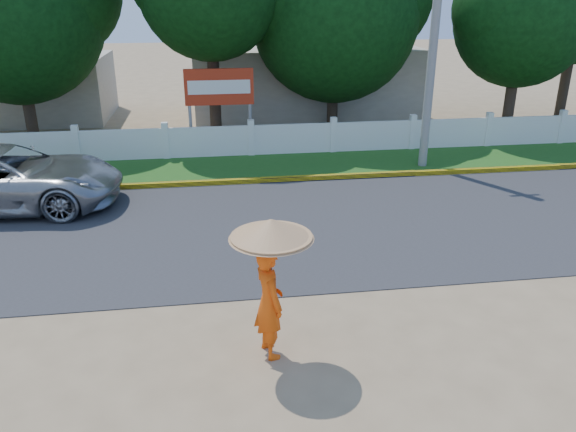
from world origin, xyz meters
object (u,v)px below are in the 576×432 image
object	(u,v)px
monk_with_parasol	(270,269)
vehicle	(5,178)
billboard	(219,91)
utility_pole	(433,51)

from	to	relation	value
monk_with_parasol	vehicle	bearing A→B (deg)	129.70
vehicle	billboard	distance (m)	8.15
utility_pole	vehicle	world-z (taller)	utility_pole
vehicle	monk_with_parasol	size ratio (longest dim) A/B	2.57
vehicle	billboard	world-z (taller)	billboard
vehicle	billboard	size ratio (longest dim) A/B	2.07
vehicle	utility_pole	bearing A→B (deg)	-77.70
utility_pole	billboard	bearing A→B (deg)	153.96
vehicle	billboard	bearing A→B (deg)	-45.23
utility_pole	vehicle	distance (m)	13.14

